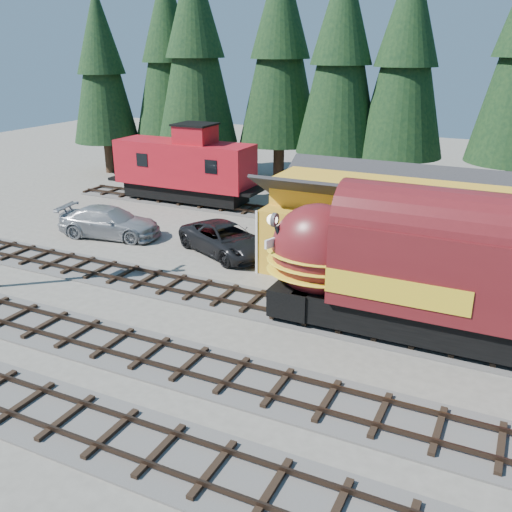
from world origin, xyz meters
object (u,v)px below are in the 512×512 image
at_px(depot, 388,219).
at_px(pickup_truck_a, 226,239).
at_px(locomotive, 473,283).
at_px(caboose, 185,167).
at_px(pickup_truck_b, 110,222).

distance_m(depot, pickup_truck_a, 9.19).
bearing_deg(depot, pickup_truck_a, -172.98).
bearing_deg(depot, locomotive, -53.26).
relative_size(depot, pickup_truck_a, 2.03).
height_order(locomotive, pickup_truck_a, locomotive).
bearing_deg(caboose, locomotive, -32.64).
height_order(depot, pickup_truck_b, depot).
distance_m(depot, locomotive, 8.11).
relative_size(locomotive, pickup_truck_b, 2.75).
height_order(locomotive, caboose, caboose).
relative_size(depot, pickup_truck_b, 1.99).
xyz_separation_m(locomotive, pickup_truck_a, (-13.73, 5.41, -1.90)).
height_order(depot, locomotive, depot).
bearing_deg(depot, caboose, 156.20).
xyz_separation_m(depot, pickup_truck_a, (-8.88, -1.09, -2.09)).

